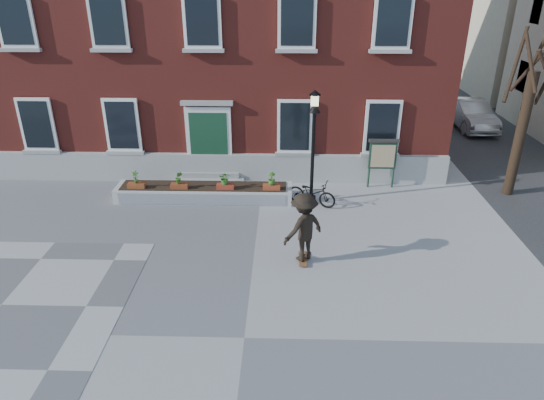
{
  "coord_description": "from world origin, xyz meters",
  "views": [
    {
      "loc": [
        0.85,
        -8.37,
        7.31
      ],
      "look_at": [
        0.5,
        4.0,
        1.5
      ],
      "focal_mm": 32.0,
      "sensor_mm": 36.0,
      "label": 1
    }
  ],
  "objects_px": {
    "bicycle": "(312,193)",
    "lamp_post": "(314,132)",
    "notice_board": "(383,155)",
    "parked_car": "(470,114)",
    "skateboarder": "(304,227)"
  },
  "relations": [
    {
      "from": "bicycle",
      "to": "lamp_post",
      "type": "relative_size",
      "value": 0.44
    },
    {
      "from": "lamp_post",
      "to": "notice_board",
      "type": "distance_m",
      "value": 3.21
    },
    {
      "from": "parked_car",
      "to": "skateboarder",
      "type": "height_order",
      "value": "skateboarder"
    },
    {
      "from": "parked_car",
      "to": "skateboarder",
      "type": "relative_size",
      "value": 2.14
    },
    {
      "from": "parked_car",
      "to": "notice_board",
      "type": "relative_size",
      "value": 2.34
    },
    {
      "from": "lamp_post",
      "to": "notice_board",
      "type": "height_order",
      "value": "lamp_post"
    },
    {
      "from": "lamp_post",
      "to": "notice_board",
      "type": "xyz_separation_m",
      "value": [
        2.64,
        1.31,
        -1.28
      ]
    },
    {
      "from": "parked_car",
      "to": "notice_board",
      "type": "bearing_deg",
      "value": -129.31
    },
    {
      "from": "skateboarder",
      "to": "parked_car",
      "type": "bearing_deg",
      "value": 55.57
    },
    {
      "from": "bicycle",
      "to": "notice_board",
      "type": "relative_size",
      "value": 0.92
    },
    {
      "from": "bicycle",
      "to": "parked_car",
      "type": "xyz_separation_m",
      "value": [
        8.59,
        9.48,
        0.27
      ]
    },
    {
      "from": "parked_car",
      "to": "skateboarder",
      "type": "bearing_deg",
      "value": -126.67
    },
    {
      "from": "bicycle",
      "to": "parked_car",
      "type": "bearing_deg",
      "value": -18.01
    },
    {
      "from": "parked_car",
      "to": "skateboarder",
      "type": "distance_m",
      "value": 15.91
    },
    {
      "from": "parked_car",
      "to": "notice_board",
      "type": "xyz_separation_m",
      "value": [
        -5.95,
        -7.87,
        0.54
      ]
    }
  ]
}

